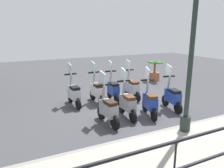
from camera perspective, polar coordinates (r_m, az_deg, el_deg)
ground_plane at (r=7.76m, az=4.00°, el=-6.39°), size 28.00×28.00×0.00m
promenade_walkway at (r=5.48m, az=21.10°, el=-15.81°), size 2.20×20.00×0.15m
lamp_post_near at (r=5.60m, az=19.97°, el=6.96°), size 0.26×0.90×4.40m
potted_palm at (r=11.96m, az=11.03°, el=2.97°), size 1.06×0.66×1.05m
scooter_near_0 at (r=7.75m, az=15.42°, el=-3.15°), size 1.23×0.47×1.54m
scooter_near_1 at (r=7.03m, az=9.81°, el=-4.62°), size 1.21×0.52×1.54m
scooter_near_2 at (r=6.83m, az=3.98°, el=-4.99°), size 1.23×0.44×1.54m
scooter_near_3 at (r=6.35m, az=-1.08°, el=-6.49°), size 1.23×0.44×1.54m
scooter_far_0 at (r=8.65m, az=5.18°, el=-0.87°), size 1.23×0.44×1.54m
scooter_far_1 at (r=8.37m, az=0.25°, el=-1.33°), size 1.23×0.44×1.54m
scooter_far_2 at (r=8.18m, az=-3.93°, el=-1.73°), size 1.23×0.44×1.54m
scooter_far_3 at (r=7.96m, az=-9.95°, el=-2.36°), size 1.23×0.44×1.54m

